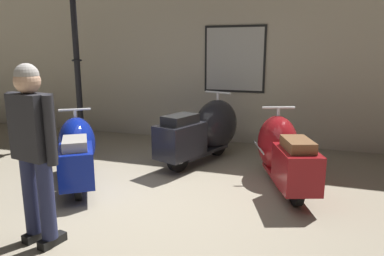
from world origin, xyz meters
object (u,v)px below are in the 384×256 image
Objects in this scene: scooter_0 at (77,150)px; lamppost at (76,48)px; scooter_2 at (282,151)px; visitor_0 at (33,144)px; scooter_1 at (206,130)px.

lamppost is (-1.30, 1.89, 1.36)m from scooter_0.
scooter_2 is 3.01m from visitor_0.
scooter_0 is 2.03m from scooter_1.
scooter_0 is at bearing 86.97° from scooter_2.
scooter_1 is at bearing 40.67° from scooter_2.
visitor_0 is at bearing -59.69° from lamppost.
lamppost is at bearing 100.46° from scooter_1.
scooter_0 is at bearing 156.14° from scooter_1.
visitor_0 reaches higher than scooter_2.
scooter_0 is 1.67m from visitor_0.
visitor_0 is at bearing 119.04° from scooter_2.
visitor_0 is (1.95, -3.34, -0.85)m from lamppost.
lamppost is at bearing 41.57° from visitor_0.
scooter_1 reaches higher than scooter_2.
scooter_1 is 3.06m from visitor_0.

